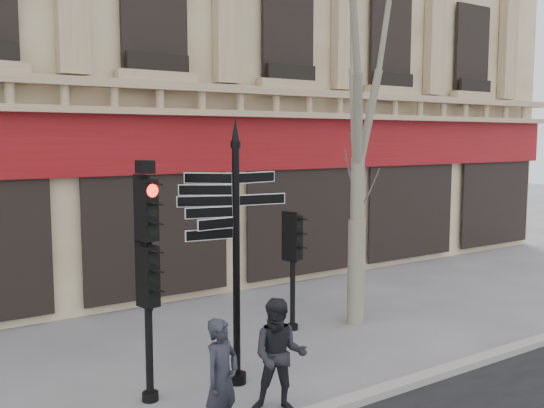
{
  "coord_description": "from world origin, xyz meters",
  "views": [
    {
      "loc": [
        -5.33,
        -7.53,
        3.75
      ],
      "look_at": [
        0.15,
        0.6,
        2.67
      ],
      "focal_mm": 40.0,
      "sensor_mm": 36.0,
      "label": 1
    }
  ],
  "objects_px": {
    "traffic_signal_main": "(147,251)",
    "pedestrian_a": "(222,379)",
    "traffic_signal_secondary": "(293,250)",
    "plane_tree": "(360,35)",
    "pedestrian_b": "(279,356)",
    "fingerpost": "(236,207)"
  },
  "relations": [
    {
      "from": "plane_tree",
      "to": "traffic_signal_secondary",
      "type": "bearing_deg",
      "value": 163.78
    },
    {
      "from": "fingerpost",
      "to": "traffic_signal_main",
      "type": "relative_size",
      "value": 1.18
    },
    {
      "from": "pedestrian_b",
      "to": "traffic_signal_secondary",
      "type": "bearing_deg",
      "value": 88.48
    },
    {
      "from": "traffic_signal_secondary",
      "to": "plane_tree",
      "type": "distance_m",
      "value": 4.35
    },
    {
      "from": "traffic_signal_main",
      "to": "pedestrian_b",
      "type": "bearing_deg",
      "value": -55.53
    },
    {
      "from": "traffic_signal_main",
      "to": "plane_tree",
      "type": "height_order",
      "value": "plane_tree"
    },
    {
      "from": "traffic_signal_secondary",
      "to": "plane_tree",
      "type": "bearing_deg",
      "value": -27.75
    },
    {
      "from": "fingerpost",
      "to": "pedestrian_a",
      "type": "distance_m",
      "value": 2.6
    },
    {
      "from": "traffic_signal_main",
      "to": "pedestrian_a",
      "type": "distance_m",
      "value": 2.1
    },
    {
      "from": "fingerpost",
      "to": "pedestrian_b",
      "type": "distance_m",
      "value": 2.25
    },
    {
      "from": "traffic_signal_main",
      "to": "pedestrian_a",
      "type": "height_order",
      "value": "traffic_signal_main"
    },
    {
      "from": "traffic_signal_secondary",
      "to": "pedestrian_a",
      "type": "bearing_deg",
      "value": -148.88
    },
    {
      "from": "plane_tree",
      "to": "pedestrian_a",
      "type": "distance_m",
      "value": 7.23
    },
    {
      "from": "traffic_signal_main",
      "to": "pedestrian_a",
      "type": "relative_size",
      "value": 2.24
    },
    {
      "from": "traffic_signal_secondary",
      "to": "plane_tree",
      "type": "relative_size",
      "value": 0.28
    },
    {
      "from": "traffic_signal_secondary",
      "to": "fingerpost",
      "type": "bearing_deg",
      "value": -155.33
    },
    {
      "from": "pedestrian_b",
      "to": "fingerpost",
      "type": "bearing_deg",
      "value": 127.05
    },
    {
      "from": "pedestrian_b",
      "to": "pedestrian_a",
      "type": "bearing_deg",
      "value": -130.22
    },
    {
      "from": "traffic_signal_main",
      "to": "traffic_signal_secondary",
      "type": "xyz_separation_m",
      "value": [
        3.58,
        1.47,
        -0.59
      ]
    },
    {
      "from": "fingerpost",
      "to": "pedestrian_b",
      "type": "bearing_deg",
      "value": -72.26
    },
    {
      "from": "traffic_signal_main",
      "to": "traffic_signal_secondary",
      "type": "relative_size",
      "value": 1.51
    },
    {
      "from": "pedestrian_a",
      "to": "pedestrian_b",
      "type": "bearing_deg",
      "value": -10.34
    }
  ]
}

